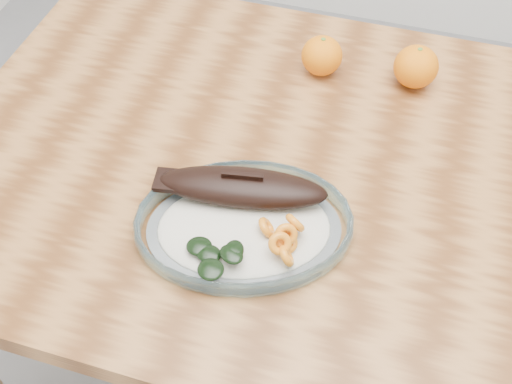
# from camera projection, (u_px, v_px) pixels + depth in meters

# --- Properties ---
(ground) EXTENTS (3.00, 3.00, 0.00)m
(ground) POSITION_uv_depth(u_px,v_px,m) (293.00, 371.00, 1.58)
(ground) COLOR slate
(ground) RESTS_ON ground
(dining_table) EXTENTS (1.20, 0.80, 0.75)m
(dining_table) POSITION_uv_depth(u_px,v_px,m) (310.00, 207.00, 1.08)
(dining_table) COLOR brown
(dining_table) RESTS_ON ground
(plated_meal) EXTENTS (0.70, 0.70, 0.08)m
(plated_meal) POSITION_uv_depth(u_px,v_px,m) (244.00, 222.00, 0.91)
(plated_meal) COLOR white
(plated_meal) RESTS_ON dining_table
(orange_left) EXTENTS (0.07, 0.07, 0.07)m
(orange_left) POSITION_uv_depth(u_px,v_px,m) (322.00, 56.00, 1.12)
(orange_left) COLOR orange
(orange_left) RESTS_ON dining_table
(orange_right) EXTENTS (0.08, 0.08, 0.08)m
(orange_right) POSITION_uv_depth(u_px,v_px,m) (416.00, 67.00, 1.10)
(orange_right) COLOR orange
(orange_right) RESTS_ON dining_table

